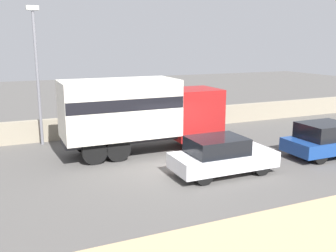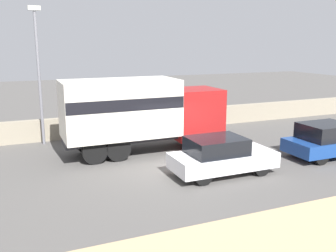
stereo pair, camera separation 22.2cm
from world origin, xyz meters
name	(u,v)px [view 2 (the right image)]	position (x,y,z in m)	size (l,w,h in m)	color
ground_plane	(183,168)	(0.00, 0.00, 0.00)	(80.00, 80.00, 0.00)	#514F4C
dirt_shoulder_foreground	(301,251)	(0.00, -6.74, 0.02)	(60.00, 4.23, 0.04)	tan
stone_wall_backdrop	(133,123)	(0.00, 6.60, 0.56)	(60.00, 0.35, 1.13)	gray
street_lamp	(38,66)	(-4.84, 5.99, 3.85)	(0.56, 0.28, 6.61)	slate
box_truck	(138,111)	(-0.94, 2.77, 1.95)	(7.33, 2.46, 3.37)	maroon
car_hatchback	(221,156)	(1.02, -1.25, 0.73)	(4.02, 1.74, 1.47)	silver
car_sedan_second	(329,140)	(6.57, -1.10, 0.75)	(4.03, 1.79, 1.51)	navy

